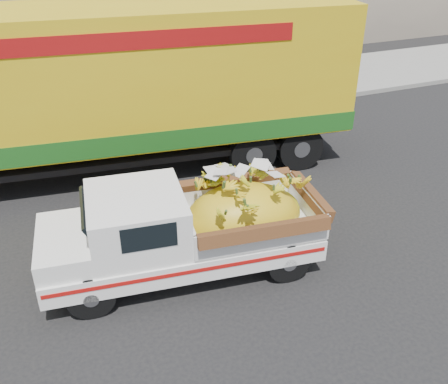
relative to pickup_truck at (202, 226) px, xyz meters
name	(u,v)px	position (x,y,z in m)	size (l,w,h in m)	color
ground	(169,266)	(-0.56, 0.25, -0.87)	(100.00, 100.00, 0.00)	black
curb	(101,131)	(-0.56, 6.76, -0.80)	(60.00, 0.25, 0.15)	gray
sidewalk	(89,107)	(-0.56, 8.86, -0.80)	(60.00, 4.00, 0.14)	gray
pickup_truck	(202,226)	(0.00, 0.00, 0.00)	(4.80, 2.24, 1.62)	black
semi_trailer	(90,88)	(-1.01, 4.31, 1.25)	(12.04, 3.93, 3.80)	black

